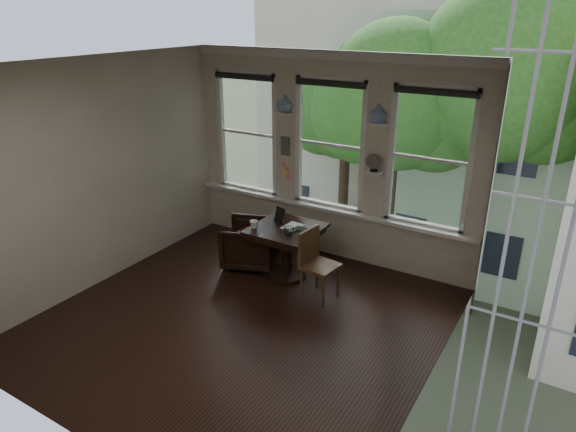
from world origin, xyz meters
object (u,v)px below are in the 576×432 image
Objects in this scene: armchair_left at (250,244)px; mug at (254,224)px; side_chair_right at (320,266)px; laptop at (304,232)px; table at (286,252)px.

armchair_left is 0.59m from mug.
side_chair_right is 0.53m from laptop.
mug reaches higher than laptop.
armchair_left is (-0.64, 0.03, -0.03)m from table.
armchair_left is 6.77× the size of mug.
table is at bearing 177.50° from laptop.
armchair_left is 1.35m from side_chair_right.
laptop reaches higher than table.
table is 0.64m from armchair_left.
mug is at bearing -147.42° from table.
mug is at bearing 95.95° from side_chair_right.
armchair_left is at bearing 177.72° from table.
table is at bearing 66.56° from armchair_left.
table is at bearing 32.58° from mug.
table is 0.73m from side_chair_right.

